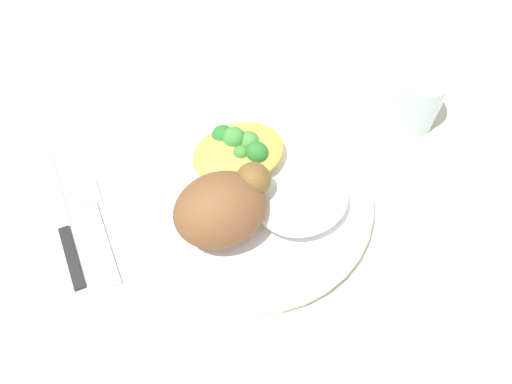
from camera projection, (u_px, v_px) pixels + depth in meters
ground_plane at (256, 205)px, 0.64m from camera, size 2.00×2.00×0.00m
plate at (256, 200)px, 0.63m from camera, size 0.27×0.27×0.02m
roasted_chicken at (223, 208)px, 0.57m from camera, size 0.11×0.08×0.08m
rice_pile at (303, 201)px, 0.60m from camera, size 0.11×0.09×0.03m
mac_cheese_with_broccoli at (237, 151)px, 0.64m from camera, size 0.11×0.08×0.04m
fork at (99, 223)px, 0.63m from camera, size 0.02×0.14×0.01m
knife at (64, 228)px, 0.62m from camera, size 0.02×0.19×0.01m
water_glass at (417, 99)px, 0.67m from camera, size 0.06×0.06×0.08m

